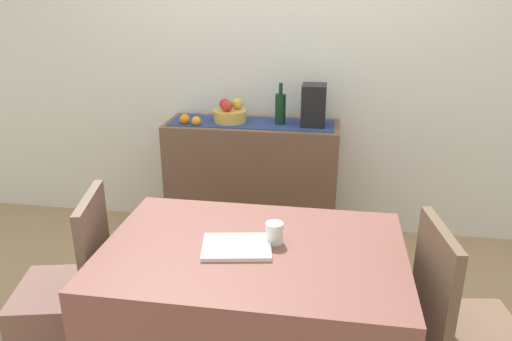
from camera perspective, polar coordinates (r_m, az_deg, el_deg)
The scene contains 16 objects.
ground_plane at distance 2.93m, azimuth -0.05°, elevation -16.35°, with size 6.40×6.40×0.02m, color #A2815C.
room_wall_rear at distance 3.53m, azimuth 3.08°, elevation 14.08°, with size 6.40×0.06×2.70m, color silver.
sideboard_console at distance 3.53m, azimuth -0.44°, elevation -1.29°, with size 1.20×0.42×0.87m, color brown.
table_runner at distance 3.39m, azimuth -0.46°, elevation 5.58°, with size 1.13×0.32×0.01m, color navy.
fruit_bowl at distance 3.41m, azimuth -3.04°, elevation 6.37°, with size 0.23×0.23×0.08m, color gold.
apple_left at distance 3.36m, azimuth -3.37°, elevation 7.52°, with size 0.08×0.08×0.08m, color red.
apple_rear at distance 3.43m, azimuth -2.18°, elevation 7.80°, with size 0.08×0.08×0.08m, color gold.
apple_front at distance 3.44m, azimuth -3.71°, elevation 7.78°, with size 0.07×0.07×0.07m, color #B2262D.
wine_bottle at distance 3.34m, azimuth 2.86°, elevation 7.23°, with size 0.07×0.07×0.28m.
coffee_maker at distance 3.32m, azimuth 6.75°, elevation 7.54°, with size 0.16×0.18×0.28m, color black.
orange_loose_near_bowl at distance 3.39m, azimuth -8.30°, elevation 5.94°, with size 0.07×0.07×0.07m, color orange.
orange_loose_end at distance 3.35m, azimuth -6.96°, elevation 5.75°, with size 0.06×0.06×0.06m, color orange.
dining_table at distance 2.25m, azimuth -0.35°, elevation -17.17°, with size 1.25×0.85×0.74m, color brown.
open_book at distance 2.03m, azimuth -2.26°, elevation -8.88°, with size 0.28×0.21×0.02m, color white.
coffee_cup at distance 2.06m, azimuth 2.15°, elevation -7.28°, with size 0.07×0.07×0.09m, color silver.
chair_near_window at distance 2.59m, azimuth -20.98°, elevation -15.96°, with size 0.48×0.48×0.90m.
Camera 1 is at (0.37, -2.31, 1.75)m, focal length 34.32 mm.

